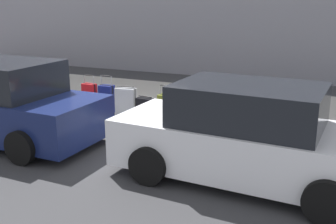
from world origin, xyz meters
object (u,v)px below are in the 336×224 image
at_px(suitcase_olive_4, 166,108).
at_px(fire_hydrant, 65,92).
at_px(suitcase_navy_7, 107,99).
at_px(bollard_post, 38,90).
at_px(suitcase_red_8, 90,97).
at_px(parked_car_navy_1, 2,103).
at_px(suitcase_black_5, 145,109).
at_px(suitcase_red_1, 238,116).
at_px(suitcase_maroon_3, 187,111).
at_px(parked_car_white_0, 247,137).
at_px(suitcase_navy_0, 265,116).
at_px(suitcase_silver_6, 126,102).
at_px(suitcase_teal_2, 212,114).

distance_m(suitcase_olive_4, fire_hydrant, 2.90).
height_order(suitcase_navy_7, bollard_post, suitcase_navy_7).
xyz_separation_m(suitcase_olive_4, suitcase_red_8, (2.14, -0.02, 0.04)).
relative_size(suitcase_red_8, parked_car_navy_1, 0.21).
height_order(suitcase_olive_4, parked_car_navy_1, parked_car_navy_1).
bearing_deg(suitcase_black_5, bollard_post, 1.45).
distance_m(suitcase_olive_4, parked_car_navy_1, 3.59).
height_order(fire_hydrant, parked_car_navy_1, parked_car_navy_1).
height_order(suitcase_red_1, fire_hydrant, suitcase_red_1).
xyz_separation_m(suitcase_red_1, suitcase_maroon_3, (1.17, 0.07, 0.02)).
bearing_deg(parked_car_navy_1, parked_car_white_0, 180.00).
bearing_deg(suitcase_maroon_3, suitcase_red_1, -176.54).
distance_m(suitcase_navy_0, suitcase_red_1, 0.59).
xyz_separation_m(suitcase_maroon_3, parked_car_white_0, (-1.87, 2.15, 0.31)).
bearing_deg(suitcase_navy_0, parked_car_navy_1, 23.94).
bearing_deg(parked_car_white_0, bollard_post, -18.63).
bearing_deg(suitcase_black_5, suitcase_red_1, -177.43).
relative_size(suitcase_navy_7, fire_hydrant, 1.18).
bearing_deg(suitcase_red_8, suitcase_silver_6, -178.62).
xyz_separation_m(suitcase_red_1, suitcase_red_8, (3.84, 0.02, 0.07)).
bearing_deg(parked_car_navy_1, suitcase_teal_2, -150.24).
bearing_deg(suitcase_maroon_3, suitcase_red_8, -1.09).
distance_m(suitcase_silver_6, suitcase_navy_7, 0.55).
bearing_deg(fire_hydrant, parked_car_navy_1, 91.73).
xyz_separation_m(suitcase_olive_4, parked_car_white_0, (-2.39, 2.18, 0.30)).
bearing_deg(suitcase_red_1, suitcase_olive_4, 1.28).
bearing_deg(suitcase_black_5, suitcase_teal_2, -175.50).
xyz_separation_m(suitcase_olive_4, suitcase_black_5, (0.52, 0.06, -0.06)).
relative_size(suitcase_silver_6, fire_hydrant, 0.91).
height_order(suitcase_navy_7, suitcase_red_8, suitcase_navy_7).
relative_size(suitcase_red_8, parked_car_white_0, 0.21).
height_order(suitcase_black_5, parked_car_white_0, parked_car_white_0).
height_order(suitcase_maroon_3, suitcase_navy_7, suitcase_navy_7).
relative_size(suitcase_teal_2, suitcase_navy_7, 0.64).
distance_m(suitcase_navy_0, fire_hydrant, 5.18).
xyz_separation_m(suitcase_teal_2, suitcase_olive_4, (1.10, 0.07, 0.04)).
bearing_deg(suitcase_olive_4, suitcase_navy_7, -2.12).
height_order(suitcase_black_5, parked_car_navy_1, parked_car_navy_1).
height_order(suitcase_red_8, parked_car_navy_1, parked_car_navy_1).
bearing_deg(parked_car_white_0, suitcase_olive_4, -42.41).
height_order(suitcase_black_5, fire_hydrant, fire_hydrant).
xyz_separation_m(suitcase_navy_7, suitcase_red_8, (0.48, 0.04, 0.01)).
bearing_deg(suitcase_olive_4, suitcase_black_5, 6.70).
bearing_deg(suitcase_teal_2, bollard_post, 2.49).
height_order(suitcase_teal_2, parked_car_navy_1, parked_car_navy_1).
relative_size(suitcase_red_8, fire_hydrant, 1.16).
bearing_deg(bollard_post, suitcase_silver_6, -175.90).
bearing_deg(parked_car_navy_1, suitcase_olive_4, -142.36).
relative_size(fire_hydrant, parked_car_white_0, 0.18).
bearing_deg(suitcase_maroon_3, suitcase_silver_6, -2.65).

